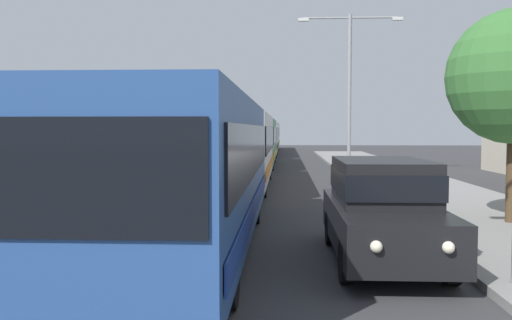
{
  "coord_description": "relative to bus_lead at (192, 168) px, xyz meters",
  "views": [
    {
      "loc": [
        0.58,
        -1.15,
        2.49
      ],
      "look_at": [
        -0.38,
        17.44,
        1.41
      ],
      "focal_mm": 38.63,
      "sensor_mm": 36.0,
      "label": 1
    }
  ],
  "objects": [
    {
      "name": "bus_rear",
      "position": [
        0.0,
        51.18,
        0.0
      ],
      "size": [
        2.58,
        12.41,
        3.21
      ],
      "color": "silver",
      "rests_on": "ground_plane"
    },
    {
      "name": "white_suv",
      "position": [
        3.7,
        -0.74,
        -0.66
      ],
      "size": [
        1.86,
        4.88,
        1.9
      ],
      "color": "black",
      "rests_on": "ground_plane"
    },
    {
      "name": "bus_middle",
      "position": [
        0.0,
        25.12,
        0.0
      ],
      "size": [
        2.58,
        12.22,
        3.21
      ],
      "color": "#33724C",
      "rests_on": "ground_plane"
    },
    {
      "name": "streetlamp_mid",
      "position": [
        5.4,
        19.2,
        3.61
      ],
      "size": [
        5.59,
        0.28,
        8.48
      ],
      "color": "gray",
      "rests_on": "sidewalk"
    },
    {
      "name": "bus_second_in_line",
      "position": [
        0.0,
        12.3,
        0.0
      ],
      "size": [
        2.58,
        12.02,
        3.21
      ],
      "color": "silver",
      "rests_on": "ground_plane"
    },
    {
      "name": "bus_lead",
      "position": [
        0.0,
        0.0,
        0.0
      ],
      "size": [
        2.58,
        11.63,
        3.21
      ],
      "color": "#284C8C",
      "rests_on": "ground_plane"
    },
    {
      "name": "bus_fourth_in_line",
      "position": [
        0.0,
        38.4,
        0.0
      ],
      "size": [
        2.58,
        12.01,
        3.21
      ],
      "color": "silver",
      "rests_on": "ground_plane"
    }
  ]
}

